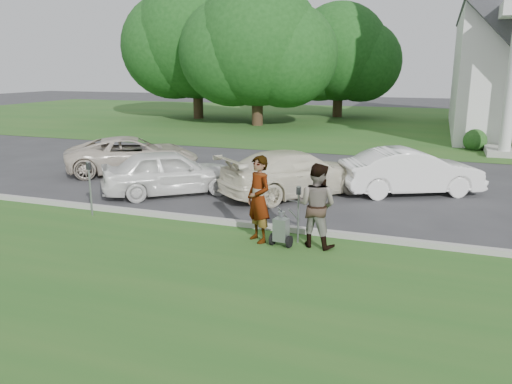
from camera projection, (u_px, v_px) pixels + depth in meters
The scene contains 16 objects.
ground at pixel (260, 237), 11.78m from camera, with size 120.00×120.00×0.00m, color #333335.
grass_strip at pixel (205, 287), 9.04m from camera, with size 80.00×7.00×0.01m, color #255A1F.
church_lawn at pixel (383, 122), 36.40m from camera, with size 80.00×30.00×0.01m, color #255A1F.
curb at pixel (268, 227), 12.26m from camera, with size 80.00×0.18×0.15m, color #9E9E93.
tree_left at pixel (257, 49), 33.25m from camera, with size 10.63×8.40×9.71m.
tree_far at pixel (196, 43), 37.83m from camera, with size 11.64×9.20×10.73m.
tree_back at pixel (339, 57), 39.31m from camera, with size 9.61×7.60×8.89m.
striping_cart at pixel (281, 230), 11.04m from camera, with size 0.50×0.97×0.87m.
person_left at pixel (259, 200), 11.21m from camera, with size 0.72×0.47×1.98m, color #999999.
person_right at pixel (317, 206), 10.91m from camera, with size 0.91×0.71×1.87m, color #999999.
parking_meter_near at pixel (298, 208), 11.14m from camera, with size 0.10×0.09×1.33m.
parking_meter_far at pixel (90, 182), 13.20m from camera, with size 0.11×0.10×1.48m.
car_a at pixel (133, 155), 18.87m from camera, with size 2.25×4.89×1.36m, color beige.
car_b at pixel (170, 172), 15.59m from camera, with size 1.68×4.17×1.42m, color white.
car_c at pixel (295, 173), 15.45m from camera, with size 1.97×4.85×1.41m, color #F0E9CC.
car_d at pixel (411, 171), 15.63m from camera, with size 1.51×4.34×1.43m, color white.
Camera 1 is at (3.72, -10.54, 3.88)m, focal length 35.00 mm.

